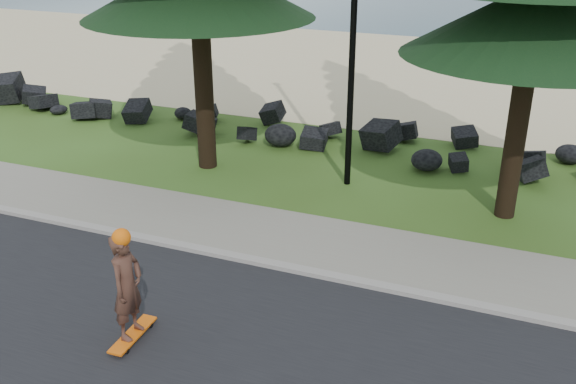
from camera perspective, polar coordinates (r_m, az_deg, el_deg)
name	(u,v)px	position (r m, az deg, el deg)	size (l,w,h in m)	color
ground	(298,246)	(12.09, 0.88, -4.80)	(160.00, 160.00, 0.00)	#3A541A
kerb	(280,266)	(11.34, -0.74, -6.62)	(160.00, 0.20, 0.10)	#9E978E
sidewalk	(302,239)	(12.24, 1.22, -4.22)	(160.00, 2.00, 0.08)	gray
beach_sand	(433,74)	(25.38, 12.74, 10.16)	(160.00, 15.00, 0.01)	beige
seawall_boulders	(373,150)	(16.99, 7.60, 3.73)	(60.00, 2.40, 1.10)	black
skateboarder	(127,287)	(9.43, -14.10, -8.18)	(0.41, 0.98, 1.81)	orange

